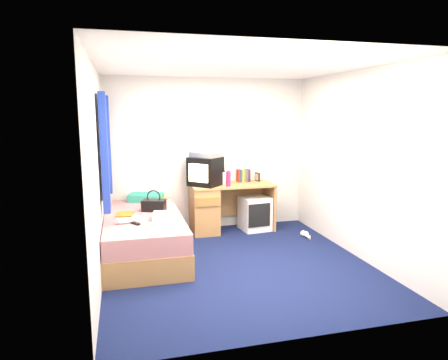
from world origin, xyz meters
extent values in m
plane|color=#0C1438|center=(0.00, 0.00, 0.00)|extent=(3.40, 3.40, 0.00)
plane|color=white|center=(0.00, 0.00, 2.40)|extent=(3.40, 3.40, 0.00)
plane|color=silver|center=(0.00, 1.70, 1.20)|extent=(3.20, 0.00, 3.20)
plane|color=silver|center=(0.00, -1.70, 1.20)|extent=(3.20, 0.00, 3.20)
plane|color=silver|center=(-1.60, 0.00, 1.20)|extent=(0.00, 3.40, 3.40)
plane|color=silver|center=(1.60, 0.00, 1.20)|extent=(0.00, 3.40, 3.40)
cube|color=#B7854C|center=(-1.10, 0.64, 0.15)|extent=(1.00, 2.00, 0.30)
cube|color=olive|center=(-0.60, 0.24, 0.16)|extent=(0.02, 0.70, 0.18)
cube|color=silver|center=(-1.10, 0.64, 0.42)|extent=(0.98, 1.98, 0.24)
cube|color=#1869A0|center=(-1.01, 1.50, 0.59)|extent=(0.57, 0.45, 0.11)
cube|color=#B7854C|center=(0.33, 1.42, 0.73)|extent=(1.30, 0.55, 0.03)
cube|color=#B7854C|center=(-0.12, 1.42, 0.36)|extent=(0.40, 0.52, 0.72)
cube|color=#B7854C|center=(0.96, 1.42, 0.36)|extent=(0.04, 0.52, 0.72)
cube|color=#B7854C|center=(0.58, 1.67, 0.45)|extent=(0.78, 0.03, 0.55)
cube|color=white|center=(0.69, 1.38, 0.27)|extent=(0.47, 0.47, 0.54)
cube|color=black|center=(-0.10, 1.44, 0.97)|extent=(0.60, 0.60, 0.44)
cube|color=beige|center=(-0.24, 1.29, 0.97)|extent=(0.25, 0.24, 0.27)
cube|color=#B8B8BA|center=(-0.10, 1.44, 1.23)|extent=(0.49, 0.51, 0.08)
cube|color=maroon|center=(0.48, 1.60, 0.85)|extent=(0.03, 0.13, 0.20)
cube|color=navy|center=(0.51, 1.60, 0.85)|extent=(0.03, 0.13, 0.20)
cube|color=gold|center=(0.55, 1.60, 0.85)|extent=(0.03, 0.13, 0.20)
cube|color=#337F33|center=(0.58, 1.60, 0.85)|extent=(0.03, 0.13, 0.20)
cube|color=#7F337F|center=(0.62, 1.60, 0.85)|extent=(0.03, 0.13, 0.20)
cube|color=#262626|center=(0.65, 1.60, 0.85)|extent=(0.03, 0.13, 0.20)
cube|color=black|center=(0.80, 1.59, 0.82)|extent=(0.05, 0.12, 0.14)
cylinder|color=#E5205C|center=(0.22, 1.26, 0.86)|extent=(0.09, 0.09, 0.22)
cylinder|color=white|center=(0.19, 1.41, 0.85)|extent=(0.07, 0.07, 0.20)
cube|color=black|center=(-0.94, 0.84, 0.62)|extent=(0.35, 0.27, 0.15)
torus|color=black|center=(-0.94, 0.84, 0.73)|extent=(0.18, 0.08, 0.19)
cube|color=silver|center=(-0.86, 0.37, 0.58)|extent=(0.31, 0.27, 0.09)
cube|color=gold|center=(-1.33, 0.74, 0.55)|extent=(0.26, 0.31, 0.01)
cylinder|color=silver|center=(-1.31, 0.30, 0.58)|extent=(0.21, 0.10, 0.07)
cube|color=yellow|center=(-1.09, 0.20, 0.55)|extent=(0.23, 0.12, 0.01)
cube|color=black|center=(-1.21, 0.25, 0.55)|extent=(0.13, 0.16, 0.02)
cube|color=silver|center=(-1.58, 0.90, 1.45)|extent=(0.02, 0.90, 1.10)
cube|color=white|center=(-1.57, 0.90, 2.04)|extent=(0.06, 1.06, 0.08)
cube|color=white|center=(-1.57, 0.90, 0.86)|extent=(0.06, 1.06, 0.08)
cube|color=navy|center=(-1.53, 0.31, 1.40)|extent=(0.08, 0.24, 1.40)
cube|color=navy|center=(-1.53, 1.49, 1.40)|extent=(0.08, 0.24, 1.40)
cone|color=white|center=(1.31, 0.76, 0.04)|extent=(0.12, 0.23, 0.09)
cone|color=white|center=(1.30, 0.72, 0.04)|extent=(0.13, 0.23, 0.09)
camera|label=1|loc=(-1.33, -4.51, 1.88)|focal=32.00mm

